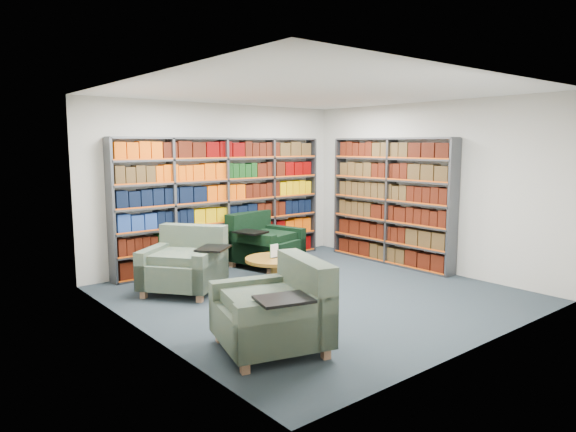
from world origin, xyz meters
TOP-DOWN VIEW (x-y plane):
  - room_shell at (0.00, 0.00)m, footprint 5.02×5.02m
  - bookshelf_back at (0.00, 2.34)m, footprint 4.00×0.28m
  - bookshelf_right at (2.34, 0.60)m, footprint 0.28×2.50m
  - chair_teal_left at (-1.30, 1.33)m, footprint 1.41×1.42m
  - chair_green_right at (0.46, 1.89)m, footprint 1.31×1.23m
  - chair_teal_front at (-1.60, -1.22)m, footprint 1.26×1.34m
  - coffee_table at (-0.15, 0.74)m, footprint 0.88×0.88m

SIDE VIEW (x-z plane):
  - coffee_table at x=-0.15m, z-range 0.02..0.64m
  - chair_teal_left at x=-1.30m, z-range -0.09..0.83m
  - chair_green_right at x=0.46m, z-range -0.09..0.83m
  - chair_teal_front at x=-1.60m, z-range -0.09..0.84m
  - bookshelf_back at x=0.00m, z-range 0.00..2.20m
  - bookshelf_right at x=2.34m, z-range 0.00..2.20m
  - room_shell at x=0.00m, z-range -0.01..2.81m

